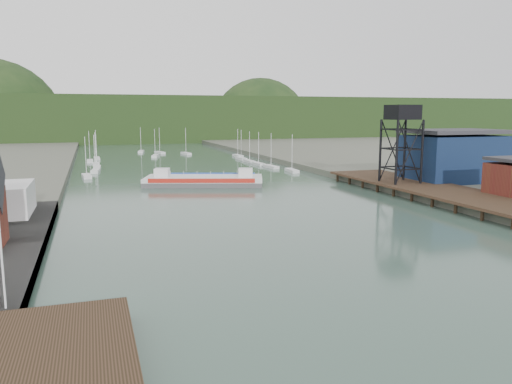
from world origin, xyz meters
TOP-DOWN VIEW (x-y plane):
  - ground at (0.00, 0.00)m, footprint 600.00×600.00m
  - west_stage at (-29.00, 0.00)m, footprint 10.00×18.00m
  - east_pier at (37.00, 45.00)m, footprint 14.00×70.00m
  - flagpole at (-33.00, 10.00)m, footprint 0.16×0.16m
  - lift_tower at (35.00, 58.00)m, footprint 6.50×6.50m
  - blue_shed at (50.00, 60.00)m, footprint 20.50×14.50m
  - marina_sailboats at (0.08, 138.46)m, footprint 57.71×92.65m
  - distant_hills at (-3.98, 301.35)m, footprint 500.00×120.00m
  - chain_ferry at (-1.65, 81.51)m, footprint 28.84×18.51m

SIDE VIEW (x-z plane):
  - ground at x=0.00m, z-range 0.00..0.00m
  - marina_sailboats at x=0.08m, z-range -0.10..0.80m
  - west_stage at x=-29.00m, z-range 0.00..1.80m
  - chain_ferry at x=-1.65m, z-range -0.82..3.04m
  - east_pier at x=37.00m, z-range 0.67..3.12m
  - blue_shed at x=50.00m, z-range 1.41..12.71m
  - flagpole at x=-33.00m, z-range 1.60..13.60m
  - distant_hills at x=-3.98m, z-range -29.62..50.38m
  - lift_tower at x=35.00m, z-range 7.65..23.65m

